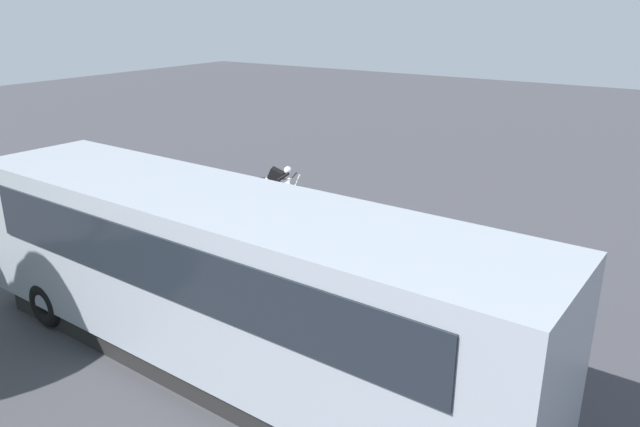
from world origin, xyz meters
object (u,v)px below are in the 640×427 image
at_px(spectator_centre, 290,252).
at_px(spectator_right, 246,245).
at_px(parked_motorcycle_silver, 422,338).
at_px(tour_bus, 225,284).
at_px(spectator_far_left, 367,280).
at_px(traffic_cone, 346,215).
at_px(spectator_left, 328,267).
at_px(stunt_motorcycle, 277,184).

distance_m(spectator_centre, spectator_right, 1.09).
xyz_separation_m(spectator_right, parked_motorcycle_silver, (-4.72, 0.62, -0.55)).
bearing_deg(spectator_centre, spectator_right, 16.03).
xyz_separation_m(tour_bus, spectator_far_left, (-1.32, -2.74, -0.66)).
height_order(spectator_far_left, spectator_centre, spectator_centre).
distance_m(spectator_far_left, traffic_cone, 5.93).
height_order(tour_bus, spectator_far_left, tour_bus).
distance_m(spectator_far_left, spectator_left, 0.91).
distance_m(spectator_left, traffic_cone, 5.54).
distance_m(spectator_centre, parked_motorcycle_silver, 3.83).
height_order(parked_motorcycle_silver, stunt_motorcycle, stunt_motorcycle).
distance_m(spectator_far_left, spectator_centre, 2.16).
bearing_deg(spectator_left, stunt_motorcycle, -44.41).
xyz_separation_m(tour_bus, spectator_right, (1.87, -2.71, -0.61)).
xyz_separation_m(spectator_far_left, stunt_motorcycle, (6.51, -5.41, -0.37)).
bearing_deg(spectator_far_left, spectator_centre, -7.23).
xyz_separation_m(spectator_left, traffic_cone, (2.54, -4.86, -0.78)).
bearing_deg(traffic_cone, stunt_motorcycle, -11.59).
bearing_deg(stunt_motorcycle, spectator_centre, 130.34).
distance_m(parked_motorcycle_silver, stunt_motorcycle, 10.07).
distance_m(tour_bus, spectator_far_left, 3.11).
relative_size(tour_bus, parked_motorcycle_silver, 5.63).
relative_size(tour_bus, stunt_motorcycle, 5.95).
bearing_deg(stunt_motorcycle, spectator_right, 121.35).
distance_m(tour_bus, spectator_right, 3.35).
distance_m(spectator_far_left, stunt_motorcycle, 8.47).
bearing_deg(spectator_centre, tour_bus, 105.27).
height_order(parked_motorcycle_silver, traffic_cone, parked_motorcycle_silver).
bearing_deg(tour_bus, spectator_far_left, -115.68).
distance_m(spectator_far_left, spectator_right, 3.19).
distance_m(spectator_centre, stunt_motorcycle, 6.76).
height_order(spectator_centre, parked_motorcycle_silver, spectator_centre).
bearing_deg(stunt_motorcycle, tour_bus, 122.48).
bearing_deg(stunt_motorcycle, traffic_cone, 168.41).
height_order(spectator_far_left, traffic_cone, spectator_far_left).
distance_m(tour_bus, spectator_centre, 3.18).
relative_size(spectator_right, traffic_cone, 2.76).
height_order(spectator_centre, spectator_right, spectator_right).
relative_size(spectator_left, parked_motorcycle_silver, 0.88).
height_order(tour_bus, spectator_centre, tour_bus).
distance_m(tour_bus, traffic_cone, 7.93).
xyz_separation_m(spectator_left, spectator_right, (2.29, -0.05, -0.05)).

